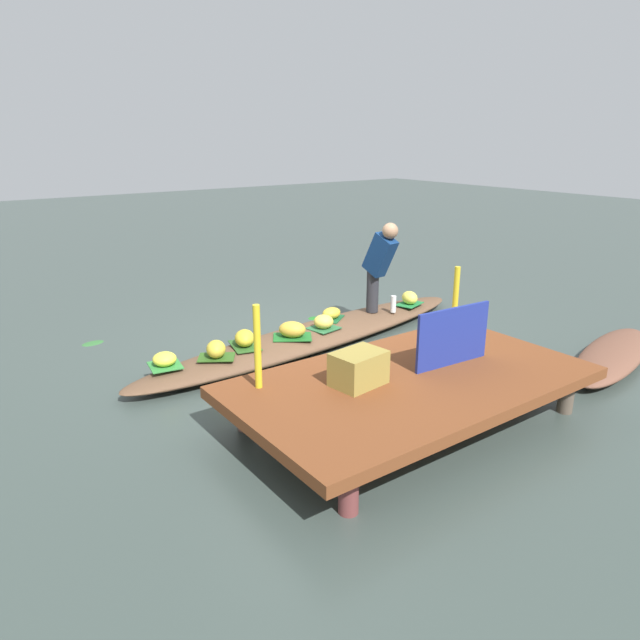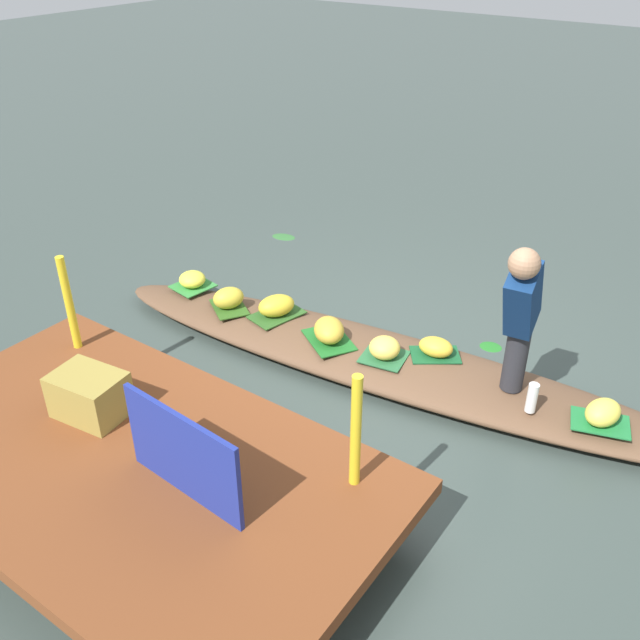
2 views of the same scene
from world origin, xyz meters
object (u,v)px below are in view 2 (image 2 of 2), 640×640
market_banner (183,455)px  water_bottle (532,398)px  banana_bunch_2 (436,347)px  banana_bunch_4 (603,412)px  produce_crate (90,395)px  banana_bunch_0 (276,306)px  vendor_person (521,311)px  banana_bunch_1 (192,279)px  banana_bunch_5 (385,348)px  banana_bunch_3 (228,298)px  banana_bunch_6 (329,330)px  vendor_boat (383,361)px

market_banner → water_bottle: bearing=-116.3°
banana_bunch_2 → banana_bunch_4: banana_bunch_4 is taller
market_banner → produce_crate: (0.98, -0.16, -0.13)m
banana_bunch_2 → produce_crate: 2.55m
banana_bunch_0 → water_bottle: (-2.23, 0.01, 0.02)m
vendor_person → produce_crate: (1.98, 1.99, -0.32)m
produce_crate → vendor_person: bearing=-134.8°
banana_bunch_1 → banana_bunch_5: 2.02m
banana_bunch_4 → market_banner: bearing=53.5°
banana_bunch_1 → water_bottle: bearing=-179.5°
banana_bunch_0 → banana_bunch_2: (-1.38, -0.23, -0.02)m
banana_bunch_3 → water_bottle: bearing=-177.3°
market_banner → banana_bunch_0: bearing=-59.9°
banana_bunch_4 → produce_crate: bearing=38.2°
banana_bunch_0 → banana_bunch_6: 0.59m
banana_bunch_2 → banana_bunch_4: size_ratio=0.99×
banana_bunch_0 → banana_bunch_1: size_ratio=1.32×
banana_bunch_5 → banana_bunch_1: bearing=0.4°
banana_bunch_4 → banana_bunch_6: banana_bunch_6 is taller
banana_bunch_0 → banana_bunch_3: banana_bunch_3 is taller
banana_bunch_5 → market_banner: size_ratio=0.28×
banana_bunch_0 → vendor_person: (-2.03, -0.07, 0.60)m
vendor_person → water_bottle: size_ratio=5.45×
vendor_person → produce_crate: vendor_person is taller
vendor_boat → produce_crate: bearing=57.3°
banana_bunch_2 → produce_crate: size_ratio=0.61×
banana_bunch_0 → market_banner: (-1.03, 2.08, 0.40)m
banana_bunch_3 → banana_bunch_4: size_ratio=1.00×
vendor_boat → banana_bunch_4: banana_bunch_4 is taller
banana_bunch_5 → vendor_person: size_ratio=0.20×
banana_bunch_0 → banana_bunch_6: size_ratio=1.00×
market_banner → vendor_boat: bearing=-85.9°
banana_bunch_0 → banana_bunch_3: bearing=18.1°
banana_bunch_2 → vendor_person: bearing=166.2°
water_bottle → banana_bunch_6: bearing=2.1°
banana_bunch_4 → water_bottle: (0.44, 0.14, 0.02)m
produce_crate → market_banner: bearing=171.0°
water_bottle → produce_crate: size_ratio=0.50×
banana_bunch_2 → banana_bunch_3: size_ratio=0.99×
banana_bunch_4 → vendor_person: (0.64, 0.06, 0.60)m
banana_bunch_6 → market_banner: bearing=102.4°
banana_bunch_1 → banana_bunch_4: size_ratio=0.89×
banana_bunch_1 → banana_bunch_2: banana_bunch_2 is taller
banana_bunch_5 → water_bottle: 1.16m
banana_bunch_3 → banana_bunch_5: banana_bunch_3 is taller
banana_bunch_2 → banana_bunch_5: bearing=39.2°
vendor_person → market_banner: bearing=65.1°
vendor_boat → market_banner: market_banner is taller
banana_bunch_2 → vendor_boat: bearing=25.2°
vendor_boat → banana_bunch_4: (-1.65, -0.07, 0.19)m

